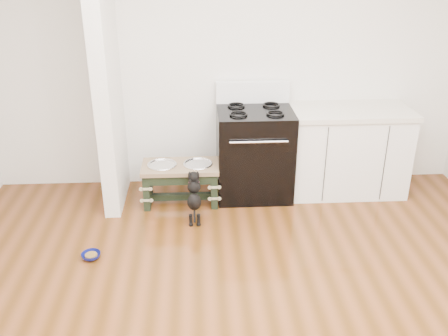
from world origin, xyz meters
TOP-DOWN VIEW (x-y plane):
  - room_shell at (0.00, 0.00)m, footprint 5.00×5.00m
  - partition_wall at (-1.18, 2.10)m, footprint 0.15×0.80m
  - oven_range at (0.25, 2.16)m, footprint 0.76×0.69m
  - cabinet_run at (1.23, 2.18)m, footprint 1.24×0.64m
  - dog_feeder at (-0.51, 1.98)m, footprint 0.77×0.41m
  - puppy at (-0.38, 1.63)m, footprint 0.13×0.39m
  - floor_bowl at (-1.26, 1.02)m, footprint 0.17×0.17m

SIDE VIEW (x-z plane):
  - floor_bowl at x=-1.26m, z-range 0.00..0.05m
  - puppy at x=-0.38m, z-range 0.02..0.49m
  - dog_feeder at x=-0.51m, z-range 0.08..0.52m
  - cabinet_run at x=1.23m, z-range 0.00..0.91m
  - oven_range at x=0.25m, z-range -0.09..1.05m
  - partition_wall at x=-1.18m, z-range 0.00..2.70m
  - room_shell at x=0.00m, z-range -0.88..4.12m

